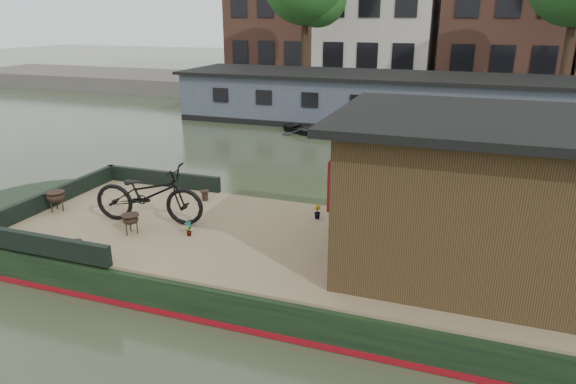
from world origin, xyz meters
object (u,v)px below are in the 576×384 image
(brazier_rear, at_px, (56,201))
(cabin, at_px, (465,192))
(bicycle, at_px, (149,194))
(brazier_front, at_px, (131,224))
(dinghy, at_px, (318,127))

(brazier_rear, bearing_deg, cabin, 1.72)
(cabin, bearing_deg, brazier_rear, -178.28)
(brazier_rear, bearing_deg, bicycle, 3.82)
(brazier_front, height_order, dinghy, brazier_front)
(cabin, xyz_separation_m, bicycle, (-5.65, -0.09, -0.66))
(cabin, height_order, dinghy, cabin)
(brazier_front, bearing_deg, dinghy, 89.71)
(brazier_front, distance_m, dinghy, 11.90)
(cabin, distance_m, brazier_front, 5.80)
(cabin, height_order, brazier_rear, cabin)
(brazier_front, height_order, brazier_rear, brazier_rear)
(cabin, distance_m, bicycle, 5.69)
(bicycle, xyz_separation_m, brazier_front, (-0.01, -0.60, -0.38))
(cabin, xyz_separation_m, dinghy, (-5.60, 11.19, -1.57))
(dinghy, bearing_deg, bicycle, -162.20)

